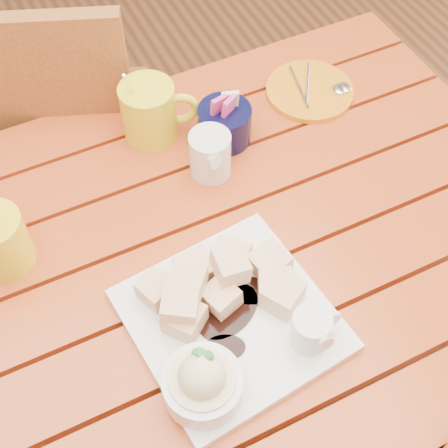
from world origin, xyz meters
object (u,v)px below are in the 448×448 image
table (192,294)px  chair_far (45,147)px  dessert_plate (225,326)px  orange_saucer (310,91)px  coffee_mug_right (151,111)px

table → chair_far: chair_far is taller
dessert_plate → orange_saucer: (0.36, 0.38, -0.03)m
coffee_mug_right → table: bearing=-82.6°
dessert_plate → orange_saucer: dessert_plate is taller
dessert_plate → chair_far: size_ratio=0.31×
orange_saucer → chair_far: bearing=147.5°
table → dessert_plate: bearing=-92.5°
orange_saucer → chair_far: (-0.48, 0.30, -0.22)m
chair_far → orange_saucer: bearing=169.0°
coffee_mug_right → dessert_plate: bearing=-79.9°
table → orange_saucer: size_ratio=7.33×
table → orange_saucer: orange_saucer is taller
dessert_plate → chair_far: bearing=99.5°
table → coffee_mug_right: size_ratio=7.60×
dessert_plate → coffee_mug_right: 0.41m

